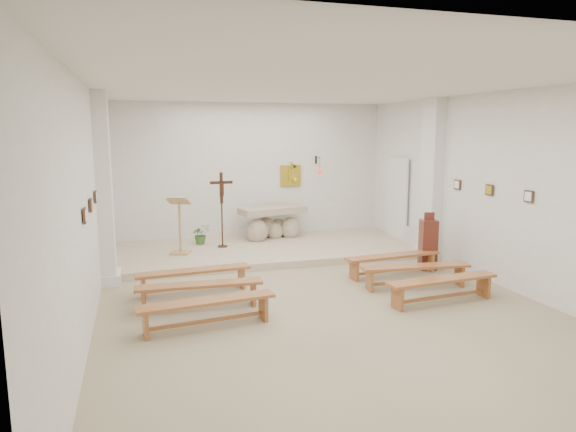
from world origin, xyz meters
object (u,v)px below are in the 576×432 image
object	(u,v)px
bench_left_second	(200,290)
lectern	(180,225)
bench_right_second	(415,271)
bench_left_third	(207,307)
bench_right_third	(442,284)
crucifix_stand	(222,204)
altar	(272,225)
bench_left_front	(194,275)
donation_pedestal	(428,244)
bench_right_front	(393,260)

from	to	relation	value
bench_left_second	lectern	bearing A→B (deg)	93.38
bench_right_second	bench_left_third	distance (m)	3.94
bench_left_third	bench_right_third	world-z (taller)	same
crucifix_stand	bench_right_second	size ratio (longest dim) A/B	0.86
bench_left_second	bench_right_third	world-z (taller)	same
crucifix_stand	altar	bearing A→B (deg)	21.79
bench_right_second	bench_right_third	bearing A→B (deg)	-83.55
altar	bench_right_third	world-z (taller)	altar
bench_right_third	bench_left_front	bearing A→B (deg)	151.28
crucifix_stand	bench_left_front	distance (m)	3.08
bench_left_front	bench_left_third	size ratio (longest dim) A/B	1.00
bench_left_second	bench_right_second	distance (m)	3.85
bench_right_second	bench_right_third	size ratio (longest dim) A/B	1.00
altar	lectern	xyz separation A→B (m)	(-2.34, -1.06, 0.30)
altar	bench_left_third	bearing A→B (deg)	-126.07
bench_right_second	lectern	bearing A→B (deg)	146.52
altar	bench_right_third	xyz separation A→B (m)	(1.53, -5.15, -0.16)
donation_pedestal	bench_left_second	size ratio (longest dim) A/B	0.59
altar	bench_right_second	size ratio (longest dim) A/B	0.87
bench_left_second	bench_left_third	world-z (taller)	same
lectern	altar	bearing A→B (deg)	45.25
lectern	bench_left_second	size ratio (longest dim) A/B	0.64
crucifix_stand	bench_right_third	distance (m)	5.41
donation_pedestal	bench_left_third	bearing A→B (deg)	-144.48
altar	bench_left_second	xyz separation A→B (m)	(-2.32, -4.30, -0.16)
bench_right_third	crucifix_stand	bearing A→B (deg)	117.75
lectern	bench_left_front	size ratio (longest dim) A/B	0.64
donation_pedestal	bench_right_front	distance (m)	0.96
donation_pedestal	bench_left_front	size ratio (longest dim) A/B	0.59
bench_left_third	bench_right_third	size ratio (longest dim) A/B	1.00
lectern	bench_left_second	distance (m)	3.28
bench_right_front	bench_right_second	bearing A→B (deg)	-95.46
lectern	bench_right_third	xyz separation A→B (m)	(3.88, -4.10, -0.47)
bench_right_front	bench_left_second	distance (m)	3.94
bench_left_second	bench_left_third	size ratio (longest dim) A/B	1.00
lectern	bench_right_second	distance (m)	5.08
altar	bench_left_front	distance (m)	4.16
altar	bench_right_front	xyz separation A→B (m)	(1.53, -3.45, -0.16)
bench_right_second	bench_left_third	world-z (taller)	same
crucifix_stand	donation_pedestal	xyz separation A→B (m)	(3.80, -2.57, -0.63)
bench_right_second	bench_left_third	xyz separation A→B (m)	(-3.85, -0.85, 0.00)
crucifix_stand	donation_pedestal	world-z (taller)	crucifix_stand
bench_left_second	bench_right_third	bearing A→B (deg)	-9.52
crucifix_stand	bench_right_third	bearing A→B (deg)	-61.23
bench_left_second	bench_right_second	size ratio (longest dim) A/B	1.00
donation_pedestal	bench_left_third	world-z (taller)	donation_pedestal
altar	bench_right_third	size ratio (longest dim) A/B	0.87
bench_left_front	bench_right_second	world-z (taller)	same
lectern	donation_pedestal	distance (m)	5.26
donation_pedestal	bench_left_second	distance (m)	4.89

